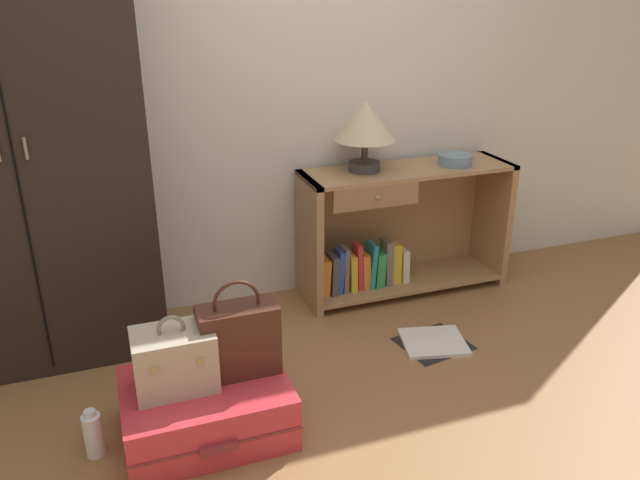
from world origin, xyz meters
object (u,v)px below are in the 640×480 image
at_px(bookshelf, 395,232).
at_px(train_case, 174,359).
at_px(bowl, 455,159).
at_px(bottle, 93,434).
at_px(open_book_on_floor, 433,342).
at_px(suitcase_large, 206,408).
at_px(wardrobe, 17,136).
at_px(handbag, 239,339).
at_px(table_lamp, 365,124).

relative_size(bookshelf, train_case, 3.83).
distance_m(bowl, train_case, 1.92).
distance_m(bottle, open_book_on_floor, 1.63).
relative_size(train_case, open_book_on_floor, 0.85).
xyz_separation_m(suitcase_large, bottle, (-0.43, 0.02, -0.02)).
height_order(bookshelf, bowl, bowl).
height_order(wardrobe, bottle, wardrobe).
relative_size(bowl, train_case, 0.61).
distance_m(handbag, bottle, 0.65).
bearing_deg(bowl, train_case, -153.71).
xyz_separation_m(bookshelf, table_lamp, (-0.20, 0.01, 0.63)).
height_order(bookshelf, bottle, bookshelf).
bearing_deg(bottle, table_lamp, 31.07).
bearing_deg(table_lamp, open_book_on_floor, -79.46).
bearing_deg(table_lamp, suitcase_large, -139.30).
bearing_deg(bowl, bottle, -157.44).
relative_size(bookshelf, table_lamp, 3.20).
bearing_deg(table_lamp, train_case, -142.44).
bearing_deg(handbag, train_case, -177.02).
relative_size(bowl, bottle, 0.94).
height_order(table_lamp, handbag, table_lamp).
bearing_deg(table_lamp, bottle, -148.93).
xyz_separation_m(bookshelf, train_case, (-1.36, -0.88, -0.00)).
xyz_separation_m(table_lamp, open_book_on_floor, (0.12, -0.64, -0.98)).
relative_size(wardrobe, bowl, 11.26).
xyz_separation_m(table_lamp, bowl, (0.52, -0.06, -0.22)).
bearing_deg(wardrobe, bookshelf, 1.67).
bearing_deg(suitcase_large, open_book_on_floor, 12.98).
bearing_deg(train_case, bowl, 26.29).
bearing_deg(open_book_on_floor, train_case, -168.81).
relative_size(wardrobe, open_book_on_floor, 5.81).
bearing_deg(bottle, bowl, 22.56).
relative_size(wardrobe, train_case, 6.85).
distance_m(bowl, bottle, 2.28).
bearing_deg(wardrobe, open_book_on_floor, -17.97).
relative_size(table_lamp, bottle, 1.85).
bearing_deg(bookshelf, bottle, -152.32).
distance_m(bookshelf, suitcase_large, 1.56).
bearing_deg(table_lamp, bowl, -6.67).
bearing_deg(bookshelf, wardrobe, -178.33).
relative_size(bowl, handbag, 0.47).
distance_m(wardrobe, open_book_on_floor, 2.14).
height_order(table_lamp, bowl, table_lamp).
bearing_deg(handbag, open_book_on_floor, 13.14).
bearing_deg(wardrobe, bottle, -78.95).
xyz_separation_m(wardrobe, handbag, (0.74, -0.81, -0.68)).
bearing_deg(handbag, suitcase_large, -168.17).
relative_size(bookshelf, handbag, 2.94).
distance_m(bowl, open_book_on_floor, 1.03).
xyz_separation_m(train_case, open_book_on_floor, (1.28, 0.25, -0.34)).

